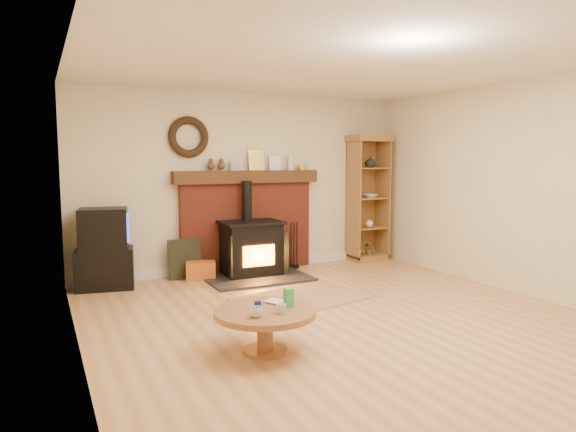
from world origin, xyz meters
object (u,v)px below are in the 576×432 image
tv_unit (104,250)px  coffee_table (265,318)px  curio_cabinet (367,198)px  wood_stove (252,249)px

tv_unit → coffee_table: tv_unit is taller
curio_cabinet → coffee_table: curio_cabinet is taller
curio_cabinet → wood_stove: bearing=-172.6°
tv_unit → coffee_table: bearing=-71.9°
tv_unit → curio_cabinet: (4.08, 0.09, 0.52)m
tv_unit → wood_stove: bearing=-5.6°
wood_stove → coffee_table: (-0.99, -2.73, -0.08)m
coffee_table → wood_stove: bearing=70.1°
wood_stove → tv_unit: (-1.94, 0.19, 0.11)m
curio_cabinet → coffee_table: bearing=-136.1°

